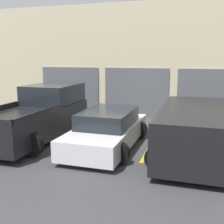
# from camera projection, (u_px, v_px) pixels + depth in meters

# --- Properties ---
(ground_plane) EXTENTS (28.00, 28.00, 0.00)m
(ground_plane) POSITION_uv_depth(u_px,v_px,m) (124.00, 131.00, 11.45)
(ground_plane) COLOR #3D3D3F
(shophouse_building) EXTENTS (17.42, 0.68, 5.58)m
(shophouse_building) POSITION_uv_depth(u_px,v_px,m) (142.00, 62.00, 14.00)
(shophouse_building) COLOR beige
(shophouse_building) RESTS_ON ground
(pickup_truck) EXTENTS (2.47, 5.10, 1.89)m
(pickup_truck) POSITION_uv_depth(u_px,v_px,m) (40.00, 115.00, 10.33)
(pickup_truck) COLOR black
(pickup_truck) RESTS_ON ground
(sedan_white) EXTENTS (2.17, 4.37, 1.24)m
(sedan_white) POSITION_uv_depth(u_px,v_px,m) (108.00, 130.00, 9.31)
(sedan_white) COLOR white
(sedan_white) RESTS_ON ground
(sedan_side) EXTENTS (2.39, 4.79, 1.48)m
(sedan_side) POSITION_uv_depth(u_px,v_px,m) (194.00, 130.00, 8.44)
(sedan_side) COLOR black
(sedan_side) RESTS_ON ground
(parking_stripe_far_left) EXTENTS (0.12, 2.20, 0.01)m
(parking_stripe_far_left) POSITION_uv_depth(u_px,v_px,m) (5.00, 137.00, 10.61)
(parking_stripe_far_left) COLOR gold
(parking_stripe_far_left) RESTS_ON ground
(parking_stripe_left) EXTENTS (0.12, 2.20, 0.01)m
(parking_stripe_left) POSITION_uv_depth(u_px,v_px,m) (70.00, 143.00, 9.80)
(parking_stripe_left) COLOR gold
(parking_stripe_left) RESTS_ON ground
(parking_stripe_centre) EXTENTS (0.12, 2.20, 0.01)m
(parking_stripe_centre) POSITION_uv_depth(u_px,v_px,m) (148.00, 151.00, 9.00)
(parking_stripe_centre) COLOR gold
(parking_stripe_centre) RESTS_ON ground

